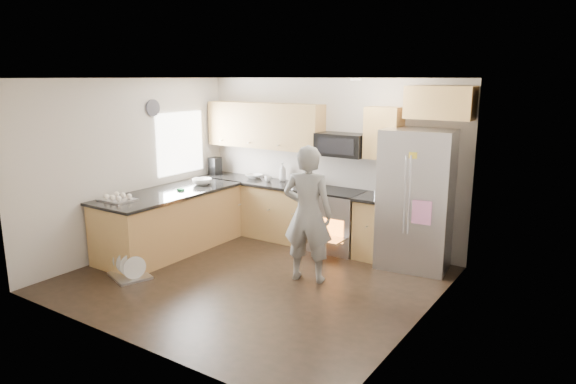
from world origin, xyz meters
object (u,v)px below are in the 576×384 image
Objects in this scene: stove_range at (337,207)px; refrigerator at (416,199)px; dish_rack at (130,270)px; person at (308,214)px.

stove_range is 1.28m from refrigerator.
stove_range is 2.72× the size of dish_rack.
person is 2.51m from dish_rack.
person is (0.26, -1.29, 0.22)m from stove_range.
stove_range reaches higher than person.
stove_range is at bearing 171.68° from refrigerator.
refrigerator is 2.94× the size of dish_rack.
dish_rack is at bearing -124.98° from stove_range.
person is at bearing 31.41° from dish_rack.
stove_range is 1.33m from person.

